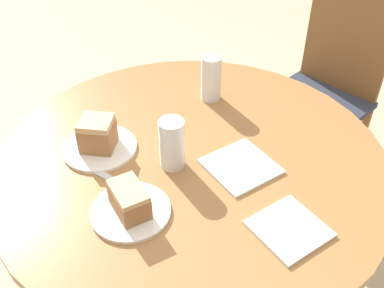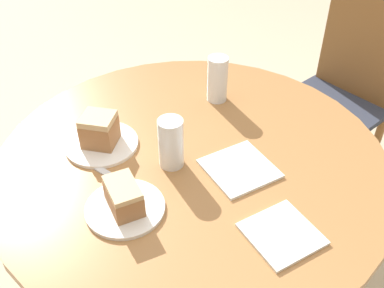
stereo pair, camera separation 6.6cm
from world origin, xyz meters
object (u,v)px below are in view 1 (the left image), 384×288
at_px(glass_water, 172,145).
at_px(plate_far, 100,148).
at_px(plate_near, 131,211).
at_px(glass_lemonade, 211,81).
at_px(chair, 324,87).
at_px(cake_slice_far, 97,134).
at_px(cake_slice_near, 129,200).

bearing_deg(glass_water, plate_far, -152.38).
xyz_separation_m(plate_near, glass_lemonade, (-0.21, 0.50, 0.06)).
bearing_deg(plate_near, plate_far, 160.06).
bearing_deg(glass_lemonade, plate_near, -67.56).
bearing_deg(plate_far, chair, 86.20).
xyz_separation_m(cake_slice_far, glass_water, (0.19, 0.10, 0.01)).
xyz_separation_m(chair, cake_slice_near, (0.17, -1.21, 0.30)).
distance_m(plate_near, cake_slice_near, 0.04).
xyz_separation_m(chair, plate_near, (0.17, -1.21, 0.26)).
distance_m(cake_slice_near, glass_lemonade, 0.54).
bearing_deg(cake_slice_near, plate_near, 0.00).
height_order(plate_far, cake_slice_near, cake_slice_near).
relative_size(plate_near, plate_far, 0.93).
distance_m(plate_far, glass_lemonade, 0.41).
bearing_deg(cake_slice_near, plate_far, 160.06).
relative_size(plate_far, cake_slice_near, 1.72).
xyz_separation_m(chair, cake_slice_far, (-0.07, -1.12, 0.31)).
bearing_deg(glass_water, glass_lemonade, 115.85).
distance_m(cake_slice_near, glass_water, 0.20).
xyz_separation_m(chair, glass_water, (0.12, -1.02, 0.32)).
bearing_deg(cake_slice_far, chair, 86.20).
distance_m(plate_near, cake_slice_far, 0.27).
bearing_deg(cake_slice_far, cake_slice_near, -19.94).
distance_m(glass_lemonade, glass_water, 0.34).
bearing_deg(plate_far, plate_near, -19.94).
bearing_deg(cake_slice_near, glass_water, 106.51).
height_order(cake_slice_near, glass_lemonade, glass_lemonade).
distance_m(plate_near, plate_far, 0.26).
relative_size(plate_far, glass_water, 1.46).
bearing_deg(chair, glass_water, -83.22).
bearing_deg(glass_lemonade, chair, 87.34).
xyz_separation_m(plate_near, cake_slice_near, (-0.00, 0.00, 0.04)).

